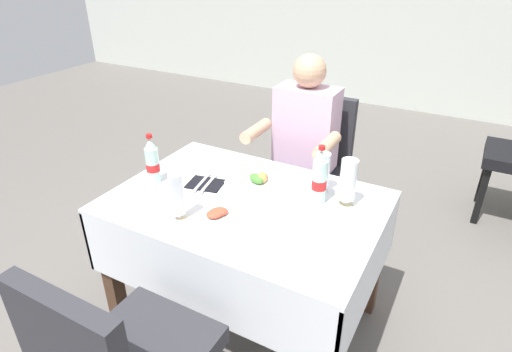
{
  "coord_description": "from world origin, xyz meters",
  "views": [
    {
      "loc": [
        0.7,
        -1.41,
        1.76
      ],
      "look_at": [
        -0.14,
        0.13,
        0.82
      ],
      "focal_mm": 29.64,
      "sensor_mm": 36.0,
      "label": 1
    }
  ],
  "objects_px": {
    "beer_glass_left": "(322,172)",
    "beer_glass_middle": "(348,183)",
    "chair_far_diner_seat": "(311,166)",
    "beer_glass_right": "(177,197)",
    "main_dining_table": "(246,230)",
    "plate_near_camera": "(218,214)",
    "cola_bottle_secondary": "(152,162)",
    "napkin_cutlery_set": "(205,184)",
    "seated_diner_far": "(301,148)",
    "cola_bottle_primary": "(319,178)",
    "plate_far_diner": "(259,178)"
  },
  "relations": [
    {
      "from": "beer_glass_left",
      "to": "beer_glass_middle",
      "type": "xyz_separation_m",
      "value": [
        0.15,
        -0.07,
        0.01
      ]
    },
    {
      "from": "chair_far_diner_seat",
      "to": "beer_glass_right",
      "type": "xyz_separation_m",
      "value": [
        -0.17,
        -1.1,
        0.29
      ]
    },
    {
      "from": "main_dining_table",
      "to": "beer_glass_right",
      "type": "bearing_deg",
      "value": -121.53
    },
    {
      "from": "chair_far_diner_seat",
      "to": "beer_glass_left",
      "type": "relative_size",
      "value": 4.93
    },
    {
      "from": "plate_near_camera",
      "to": "cola_bottle_secondary",
      "type": "bearing_deg",
      "value": 166.64
    },
    {
      "from": "chair_far_diner_seat",
      "to": "napkin_cutlery_set",
      "type": "xyz_separation_m",
      "value": [
        -0.25,
        -0.79,
        0.19
      ]
    },
    {
      "from": "seated_diner_far",
      "to": "cola_bottle_secondary",
      "type": "xyz_separation_m",
      "value": [
        -0.46,
        -0.78,
        0.14
      ]
    },
    {
      "from": "beer_glass_right",
      "to": "napkin_cutlery_set",
      "type": "relative_size",
      "value": 1.13
    },
    {
      "from": "chair_far_diner_seat",
      "to": "cola_bottle_primary",
      "type": "xyz_separation_m",
      "value": [
        0.3,
        -0.68,
        0.31
      ]
    },
    {
      "from": "beer_glass_middle",
      "to": "napkin_cutlery_set",
      "type": "relative_size",
      "value": 1.16
    },
    {
      "from": "chair_far_diner_seat",
      "to": "plate_near_camera",
      "type": "bearing_deg",
      "value": -92.28
    },
    {
      "from": "chair_far_diner_seat",
      "to": "plate_far_diner",
      "type": "height_order",
      "value": "chair_far_diner_seat"
    },
    {
      "from": "beer_glass_middle",
      "to": "beer_glass_right",
      "type": "distance_m",
      "value": 0.74
    },
    {
      "from": "main_dining_table",
      "to": "beer_glass_middle",
      "type": "height_order",
      "value": "beer_glass_middle"
    },
    {
      "from": "beer_glass_middle",
      "to": "cola_bottle_secondary",
      "type": "xyz_separation_m",
      "value": [
        -0.91,
        -0.24,
        -0.0
      ]
    },
    {
      "from": "cola_bottle_primary",
      "to": "beer_glass_left",
      "type": "bearing_deg",
      "value": 104.05
    },
    {
      "from": "main_dining_table",
      "to": "beer_glass_middle",
      "type": "distance_m",
      "value": 0.53
    },
    {
      "from": "beer_glass_middle",
      "to": "cola_bottle_primary",
      "type": "height_order",
      "value": "cola_bottle_primary"
    },
    {
      "from": "main_dining_table",
      "to": "chair_far_diner_seat",
      "type": "height_order",
      "value": "chair_far_diner_seat"
    },
    {
      "from": "seated_diner_far",
      "to": "cola_bottle_primary",
      "type": "distance_m",
      "value": 0.67
    },
    {
      "from": "plate_near_camera",
      "to": "beer_glass_middle",
      "type": "xyz_separation_m",
      "value": [
        0.46,
        0.35,
        0.1
      ]
    },
    {
      "from": "beer_glass_left",
      "to": "beer_glass_right",
      "type": "distance_m",
      "value": 0.69
    },
    {
      "from": "beer_glass_middle",
      "to": "chair_far_diner_seat",
      "type": "bearing_deg",
      "value": 123.13
    },
    {
      "from": "plate_near_camera",
      "to": "napkin_cutlery_set",
      "type": "height_order",
      "value": "plate_near_camera"
    },
    {
      "from": "chair_far_diner_seat",
      "to": "seated_diner_far",
      "type": "bearing_deg",
      "value": -103.01
    },
    {
      "from": "main_dining_table",
      "to": "beer_glass_right",
      "type": "distance_m",
      "value": 0.43
    },
    {
      "from": "seated_diner_far",
      "to": "napkin_cutlery_set",
      "type": "relative_size",
      "value": 6.43
    },
    {
      "from": "plate_near_camera",
      "to": "cola_bottle_secondary",
      "type": "distance_m",
      "value": 0.47
    },
    {
      "from": "main_dining_table",
      "to": "cola_bottle_primary",
      "type": "bearing_deg",
      "value": 26.12
    },
    {
      "from": "chair_far_diner_seat",
      "to": "beer_glass_left",
      "type": "height_order",
      "value": "chair_far_diner_seat"
    },
    {
      "from": "plate_near_camera",
      "to": "plate_far_diner",
      "type": "relative_size",
      "value": 1.01
    },
    {
      "from": "chair_far_diner_seat",
      "to": "seated_diner_far",
      "type": "xyz_separation_m",
      "value": [
        -0.03,
        -0.11,
        0.16
      ]
    },
    {
      "from": "cola_bottle_primary",
      "to": "napkin_cutlery_set",
      "type": "bearing_deg",
      "value": -168.19
    },
    {
      "from": "beer_glass_middle",
      "to": "cola_bottle_primary",
      "type": "xyz_separation_m",
      "value": [
        -0.12,
        -0.04,
        0.01
      ]
    },
    {
      "from": "cola_bottle_primary",
      "to": "napkin_cutlery_set",
      "type": "relative_size",
      "value": 1.44
    },
    {
      "from": "cola_bottle_secondary",
      "to": "seated_diner_far",
      "type": "bearing_deg",
      "value": 59.18
    },
    {
      "from": "plate_far_diner",
      "to": "beer_glass_left",
      "type": "height_order",
      "value": "beer_glass_left"
    },
    {
      "from": "cola_bottle_primary",
      "to": "plate_far_diner",
      "type": "bearing_deg",
      "value": 171.53
    },
    {
      "from": "chair_far_diner_seat",
      "to": "cola_bottle_primary",
      "type": "relative_size",
      "value": 3.44
    },
    {
      "from": "cola_bottle_secondary",
      "to": "napkin_cutlery_set",
      "type": "xyz_separation_m",
      "value": [
        0.24,
        0.1,
        -0.11
      ]
    },
    {
      "from": "seated_diner_far",
      "to": "cola_bottle_primary",
      "type": "bearing_deg",
      "value": -60.32
    },
    {
      "from": "seated_diner_far",
      "to": "plate_far_diner",
      "type": "bearing_deg",
      "value": -91.03
    },
    {
      "from": "main_dining_table",
      "to": "cola_bottle_secondary",
      "type": "bearing_deg",
      "value": -172.62
    },
    {
      "from": "seated_diner_far",
      "to": "beer_glass_middle",
      "type": "bearing_deg",
      "value": -50.18
    },
    {
      "from": "beer_glass_right",
      "to": "plate_far_diner",
      "type": "bearing_deg",
      "value": 74.08
    },
    {
      "from": "beer_glass_middle",
      "to": "napkin_cutlery_set",
      "type": "xyz_separation_m",
      "value": [
        -0.67,
        -0.15,
        -0.11
      ]
    },
    {
      "from": "main_dining_table",
      "to": "cola_bottle_secondary",
      "type": "distance_m",
      "value": 0.56
    },
    {
      "from": "cola_bottle_secondary",
      "to": "napkin_cutlery_set",
      "type": "distance_m",
      "value": 0.28
    },
    {
      "from": "beer_glass_left",
      "to": "beer_glass_middle",
      "type": "bearing_deg",
      "value": -25.13
    },
    {
      "from": "chair_far_diner_seat",
      "to": "cola_bottle_secondary",
      "type": "height_order",
      "value": "cola_bottle_secondary"
    }
  ]
}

